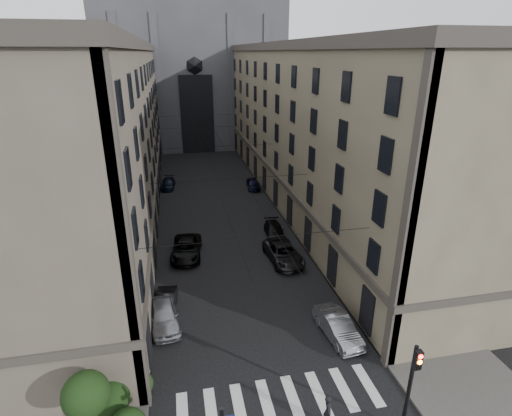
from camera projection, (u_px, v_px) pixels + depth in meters
sidewalk_left at (129, 209)px, 48.07m from camera, size 7.00×80.00×0.15m
sidewalk_right at (296, 197)px, 52.07m from camera, size 7.00×80.00×0.15m
zebra_crossing at (280, 400)px, 21.84m from camera, size 11.00×3.20×0.01m
building_left at (92, 134)px, 44.12m from camera, size 13.60×60.60×18.85m
building_right at (322, 125)px, 49.25m from camera, size 13.60×60.60×18.85m
gothic_tower at (190, 52)px, 79.10m from camera, size 35.00×23.00×58.00m
traffic_light_right at (412, 380)px, 18.91m from camera, size 0.34×0.50×5.20m
shrub_cluster at (108, 402)px, 19.53m from camera, size 3.90×4.40×3.90m
tram_wires at (214, 147)px, 47.11m from camera, size 14.00×60.00×0.43m
car_left_near at (164, 315)px, 27.59m from camera, size 2.50×4.99×1.63m
car_left_midnear at (164, 305)px, 28.83m from camera, size 2.04×4.45×1.42m
car_left_midfar at (186, 249)px, 36.94m from camera, size 3.23×5.91×1.57m
car_left_far at (168, 184)px, 55.67m from camera, size 2.24×4.56×1.28m
car_right_near at (337, 327)px, 26.47m from camera, size 2.10×4.77×1.52m
car_right_midnear at (283, 253)px, 36.07m from camera, size 2.98×5.81×1.57m
car_right_midfar at (274, 231)px, 41.01m from camera, size 2.17×4.57×1.29m
car_right_far at (253, 184)px, 55.35m from camera, size 1.99×4.23×1.40m
pedestrian at (328, 411)px, 20.06m from camera, size 0.66×0.80×1.87m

